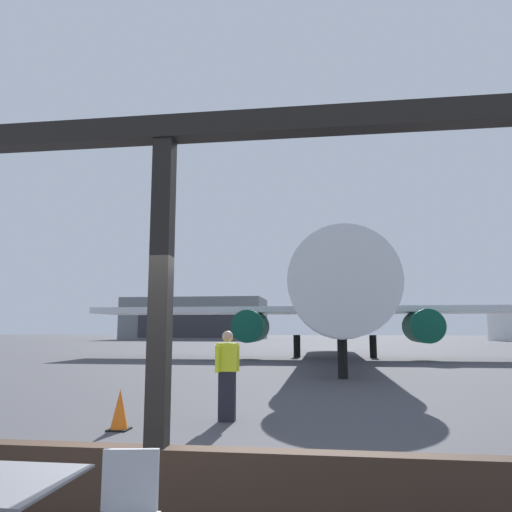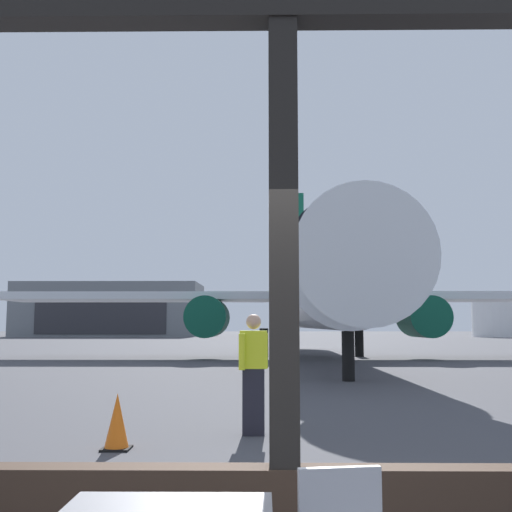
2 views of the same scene
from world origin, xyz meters
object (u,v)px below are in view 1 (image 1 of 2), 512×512
(cafe_chair_aisle_left, at_px, (126,507))
(airplane, at_px, (335,304))
(ground_crew_worker, at_px, (227,374))
(traffic_cone, at_px, (120,410))
(distant_hangar, at_px, (196,319))

(cafe_chair_aisle_left, bearing_deg, airplane, 85.58)
(ground_crew_worker, relative_size, traffic_cone, 2.45)
(distant_hangar, bearing_deg, traffic_cone, -76.24)
(traffic_cone, height_order, distant_hangar, distant_hangar)
(ground_crew_worker, xyz_separation_m, traffic_cone, (-1.73, -1.09, -0.56))
(ground_crew_worker, height_order, distant_hangar, distant_hangar)
(airplane, relative_size, ground_crew_worker, 17.37)
(cafe_chair_aisle_left, xyz_separation_m, distant_hangar, (-21.89, 85.37, 3.13))
(cafe_chair_aisle_left, distance_m, distant_hangar, 88.18)
(airplane, distance_m, ground_crew_worker, 20.19)
(cafe_chair_aisle_left, height_order, ground_crew_worker, ground_crew_worker)
(ground_crew_worker, relative_size, distant_hangar, 0.07)
(cafe_chair_aisle_left, height_order, traffic_cone, cafe_chair_aisle_left)
(distant_hangar, bearing_deg, ground_crew_worker, -74.88)
(ground_crew_worker, xyz_separation_m, distant_hangar, (-21.37, 79.08, 2.78))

